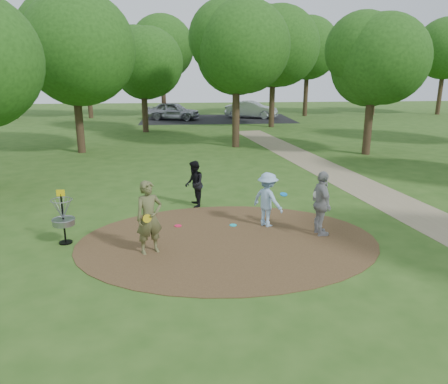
{
  "coord_description": "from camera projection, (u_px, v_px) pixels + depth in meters",
  "views": [
    {
      "loc": [
        -1.16,
        -11.32,
        4.7
      ],
      "look_at": [
        0.0,
        1.2,
        1.1
      ],
      "focal_mm": 35.0,
      "sensor_mm": 36.0,
      "label": 1
    }
  ],
  "objects": [
    {
      "name": "parking_lot",
      "position": [
        217.0,
        119.0,
        41.12
      ],
      "size": [
        14.0,
        8.0,
        0.01
      ],
      "primitive_type": "cube",
      "color": "black",
      "rests_on": "ground"
    },
    {
      "name": "player_throwing_with_disc",
      "position": [
        268.0,
        200.0,
        13.2
      ],
      "size": [
        1.21,
        1.24,
        1.68
      ],
      "color": "#96BBE0",
      "rests_on": "ground"
    },
    {
      "name": "footpath",
      "position": [
        413.0,
        212.0,
        14.72
      ],
      "size": [
        7.55,
        39.89,
        0.01
      ],
      "primitive_type": "cube",
      "rotation": [
        0.0,
        0.0,
        0.14
      ],
      "color": "#8C7A5B",
      "rests_on": "ground"
    },
    {
      "name": "disc_golf_basket",
      "position": [
        63.0,
        213.0,
        11.88
      ],
      "size": [
        0.63,
        0.63,
        1.54
      ],
      "color": "black",
      "rests_on": "ground"
    },
    {
      "name": "player_waiting_with_disc",
      "position": [
        322.0,
        204.0,
        12.45
      ],
      "size": [
        0.55,
        1.15,
        1.9
      ],
      "color": "gray",
      "rests_on": "ground"
    },
    {
      "name": "ground",
      "position": [
        228.0,
        241.0,
        12.23
      ],
      "size": [
        100.0,
        100.0,
        0.0
      ],
      "primitive_type": "plane",
      "color": "#2D5119",
      "rests_on": "ground"
    },
    {
      "name": "car_right",
      "position": [
        252.0,
        110.0,
        41.67
      ],
      "size": [
        5.18,
        3.35,
        1.61
      ],
      "primitive_type": "imported",
      "rotation": [
        0.0,
        0.0,
        1.2
      ],
      "color": "#B0B4B9",
      "rests_on": "ground"
    },
    {
      "name": "car_left",
      "position": [
        173.0,
        111.0,
        40.33
      ],
      "size": [
        5.16,
        3.29,
        1.64
      ],
      "primitive_type": "imported",
      "rotation": [
        0.0,
        0.0,
        1.26
      ],
      "color": "#9B9CA2",
      "rests_on": "ground"
    },
    {
      "name": "dirt_clearing",
      "position": [
        228.0,
        241.0,
        12.23
      ],
      "size": [
        8.4,
        8.4,
        0.02
      ],
      "primitive_type": "cylinder",
      "color": "#47301C",
      "rests_on": "ground"
    },
    {
      "name": "disc_ground_cyan",
      "position": [
        233.0,
        225.0,
        13.41
      ],
      "size": [
        0.22,
        0.22,
        0.02
      ],
      "primitive_type": "cylinder",
      "color": "#19C1CE",
      "rests_on": "dirt_clearing"
    },
    {
      "name": "tree_ring",
      "position": [
        245.0,
        57.0,
        20.68
      ],
      "size": [
        37.05,
        45.45,
        9.18
      ],
      "color": "#332316",
      "rests_on": "ground"
    },
    {
      "name": "disc_ground_red",
      "position": [
        178.0,
        226.0,
        13.35
      ],
      "size": [
        0.22,
        0.22,
        0.02
      ],
      "primitive_type": "cylinder",
      "color": "#E31640",
      "rests_on": "dirt_clearing"
    },
    {
      "name": "player_walking_with_disc",
      "position": [
        194.0,
        184.0,
        15.1
      ],
      "size": [
        0.66,
        0.82,
        1.62
      ],
      "color": "black",
      "rests_on": "ground"
    },
    {
      "name": "player_observer_with_disc",
      "position": [
        149.0,
        218.0,
        11.22
      ],
      "size": [
        0.84,
        0.72,
        1.95
      ],
      "color": "brown",
      "rests_on": "ground"
    }
  ]
}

